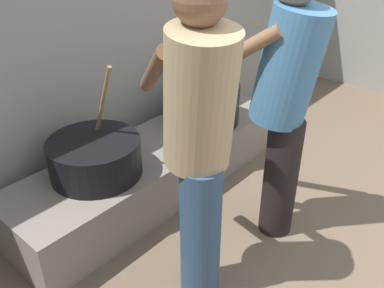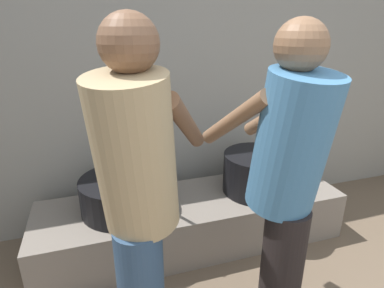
{
  "view_description": "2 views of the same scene",
  "coord_description": "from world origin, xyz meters",
  "px_view_note": "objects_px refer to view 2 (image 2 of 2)",
  "views": [
    {
      "loc": [
        -1.79,
        0.2,
        1.75
      ],
      "look_at": [
        -0.46,
        1.36,
        0.74
      ],
      "focal_mm": 38.6,
      "sensor_mm": 36.0,
      "label": 1
    },
    {
      "loc": [
        -0.73,
        0.1,
        1.52
      ],
      "look_at": [
        -0.3,
        1.42,
        0.99
      ],
      "focal_mm": 29.65,
      "sensor_mm": 36.0,
      "label": 2
    }
  ],
  "objects_px": {
    "cooking_pot_secondary": "(257,173)",
    "cook_in_blue_shirt": "(287,179)",
    "cooking_pot_main": "(122,194)",
    "cook_in_tan_shirt": "(138,195)"
  },
  "relations": [
    {
      "from": "cooking_pot_main",
      "to": "cook_in_tan_shirt",
      "type": "xyz_separation_m",
      "value": [
        0.01,
        -0.79,
        0.42
      ]
    },
    {
      "from": "cooking_pot_main",
      "to": "cook_in_tan_shirt",
      "type": "height_order",
      "value": "cook_in_tan_shirt"
    },
    {
      "from": "cooking_pot_main",
      "to": "cook_in_tan_shirt",
      "type": "bearing_deg",
      "value": -89.37
    },
    {
      "from": "cook_in_blue_shirt",
      "to": "cook_in_tan_shirt",
      "type": "distance_m",
      "value": 0.64
    },
    {
      "from": "cooking_pot_main",
      "to": "cooking_pot_secondary",
      "type": "distance_m",
      "value": 0.97
    },
    {
      "from": "cook_in_blue_shirt",
      "to": "cooking_pot_main",
      "type": "bearing_deg",
      "value": 127.71
    },
    {
      "from": "cooking_pot_main",
      "to": "cook_in_blue_shirt",
      "type": "relative_size",
      "value": 0.44
    },
    {
      "from": "cooking_pot_secondary",
      "to": "cook_in_blue_shirt",
      "type": "relative_size",
      "value": 0.32
    },
    {
      "from": "cooking_pot_main",
      "to": "cook_in_tan_shirt",
      "type": "distance_m",
      "value": 0.9
    },
    {
      "from": "cooking_pot_secondary",
      "to": "cook_in_tan_shirt",
      "type": "bearing_deg",
      "value": -142.03
    }
  ]
}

